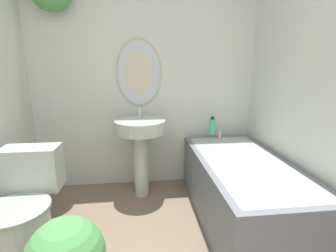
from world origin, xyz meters
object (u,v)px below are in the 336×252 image
object	(u,v)px
toilet	(23,213)
pedestal_sink	(141,139)
bathtub	(242,189)
shampoo_bottle	(212,126)

from	to	relation	value
toilet	pedestal_sink	size ratio (longest dim) A/B	0.80
bathtub	shampoo_bottle	size ratio (longest dim) A/B	8.29
toilet	bathtub	distance (m)	1.67
toilet	shampoo_bottle	size ratio (longest dim) A/B	3.98
pedestal_sink	shampoo_bottle	distance (m)	0.75
toilet	shampoo_bottle	xyz separation A→B (m)	(1.55, 0.79, 0.38)
pedestal_sink	shampoo_bottle	bearing A→B (deg)	5.88
bathtub	shampoo_bottle	world-z (taller)	shampoo_bottle
pedestal_sink	bathtub	world-z (taller)	pedestal_sink
pedestal_sink	bathtub	size ratio (longest dim) A/B	0.60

